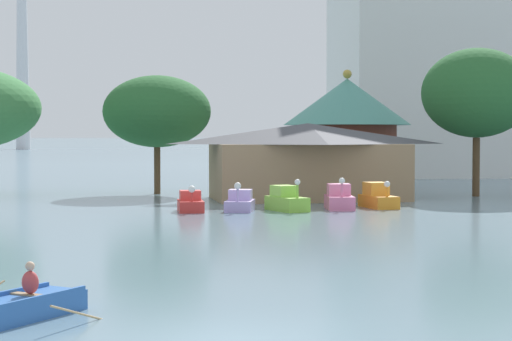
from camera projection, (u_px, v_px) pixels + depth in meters
rowboat_with_rower at (24, 306)px, 21.24m from camera, size 3.90×3.69×1.43m
pedal_boat_red at (191, 203)px, 50.36m from camera, size 1.39×2.45×1.48m
pedal_boat_lavender at (240, 202)px, 50.72m from camera, size 2.06×2.78×1.64m
pedal_boat_lime at (286, 201)px, 50.85m from camera, size 2.14×3.09×1.80m
pedal_boat_pink at (339, 199)px, 51.98m from camera, size 1.83×2.97×1.83m
pedal_boat_orange at (378, 198)px, 53.04m from camera, size 1.67×3.09×1.60m
boathouse at (308, 160)px, 59.72m from camera, size 13.10×7.79×4.94m
green_roof_pavilion at (347, 127)px, 71.61m from camera, size 9.89×9.89×9.25m
shoreline_tree_mid at (157, 111)px, 65.14m from camera, size 7.65×7.65×8.39m
shoreline_tree_right at (477, 93)px, 62.52m from camera, size 7.48×7.48×10.08m
background_building_block at (494, 38)px, 93.49m from camera, size 32.42×12.65×27.98m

